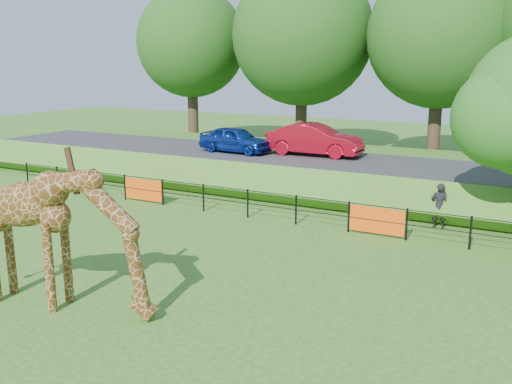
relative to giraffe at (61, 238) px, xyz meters
The scene contains 9 objects.
ground 2.86m from the giraffe, 30.04° to the left, with size 90.00×90.00×0.00m, color #2E6419.
giraffe is the anchor object (origin of this frame).
perimeter_fence 9.42m from the giraffe, 77.87° to the left, with size 28.07×0.10×1.10m, color black, non-canonical shape.
embankment 16.79m from the giraffe, 83.27° to the left, with size 40.00×9.00×1.30m, color #2E6419.
road 15.27m from the giraffe, 82.61° to the left, with size 40.00×5.00×0.12m, color #303033.
car_blue 15.32m from the giraffe, 104.63° to the left, with size 1.50×3.72×1.27m, color #1433A3.
car_red 15.82m from the giraffe, 90.40° to the left, with size 1.58×4.54×1.49m, color #B80D1F.
visitor 12.98m from the giraffe, 59.26° to the left, with size 0.59×0.39×1.63m, color black.
bg_tree_line 24.08m from the giraffe, 80.54° to the left, with size 37.30×8.80×11.82m.
Camera 1 is at (8.15, -10.28, 5.84)m, focal length 40.00 mm.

